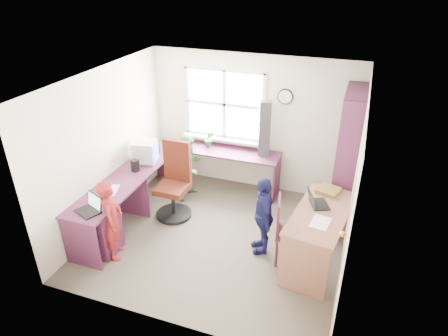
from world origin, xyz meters
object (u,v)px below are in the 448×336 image
right_desk (320,226)px  cd_tower (264,128)px  l_desk (130,205)px  person_red (112,220)px  person_navy (263,215)px  laptop_left (91,207)px  wooden_chair (286,228)px  laptop_right (316,202)px  person_green (190,166)px  crt_monitor (145,152)px  potted_plant (209,139)px  bookshelf (346,161)px  swivel_chair (175,185)px

right_desk → cd_tower: 2.06m
l_desk → person_red: size_ratio=2.47×
person_navy → laptop_left: bearing=-91.6°
l_desk → cd_tower: cd_tower is taller
wooden_chair → laptop_left: 2.63m
cd_tower → person_red: bearing=-139.5°
l_desk → laptop_right: bearing=7.8°
laptop_right → person_green: 2.44m
person_green → person_navy: (1.57, -1.04, 0.02)m
wooden_chair → crt_monitor: 2.66m
laptop_right → person_navy: 0.75m
right_desk → potted_plant: potted_plant is taller
laptop_left → potted_plant: potted_plant is taller
wooden_chair → laptop_left: (-2.49, -0.79, 0.28)m
crt_monitor → person_navy: 2.29m
bookshelf → wooden_chair: size_ratio=2.17×
potted_plant → person_green: (-0.17, -0.49, -0.34)m
potted_plant → person_green: size_ratio=0.27×
laptop_left → laptop_right: (2.82, 1.04, 0.06)m
right_desk → wooden_chair: (-0.43, -0.11, -0.07)m
laptop_left → person_green: size_ratio=0.35×
cd_tower → person_red: 2.87m
right_desk → bookshelf: bearing=89.4°
crt_monitor → bookshelf: bearing=-0.2°
l_desk → laptop_left: (-0.15, -0.67, 0.35)m
cd_tower → swivel_chair: bearing=-153.0°
laptop_left → person_red: bearing=43.2°
wooden_chair → laptop_right: bearing=26.6°
bookshelf → potted_plant: bookshelf is taller
l_desk → laptop_left: 0.77m
bookshelf → swivel_chair: bookshelf is taller
l_desk → person_green: bearing=71.5°
potted_plant → person_red: size_ratio=0.26×
cd_tower → laptop_left: bearing=-142.5°
right_desk → crt_monitor: size_ratio=3.55×
crt_monitor → person_red: 1.51m
right_desk → potted_plant: size_ratio=4.88×
swivel_chair → laptop_right: 2.28m
bookshelf → person_green: size_ratio=1.85×
bookshelf → laptop_right: 1.15m
bookshelf → laptop_right: bookshelf is taller
person_green → person_navy: person_navy is taller
cd_tower → person_red: cd_tower is taller
wooden_chair → swivel_chair: bearing=154.0°
bookshelf → laptop_right: bearing=-104.6°
person_navy → wooden_chair: bearing=49.7°
bookshelf → cd_tower: size_ratio=2.21×
bookshelf → wooden_chair: bearing=-114.5°
bookshelf → swivel_chair: size_ratio=1.69×
potted_plant → person_green: bearing=-109.7°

